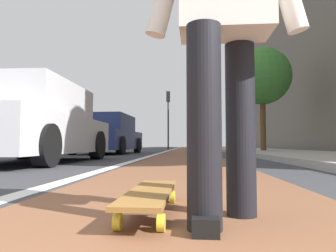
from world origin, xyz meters
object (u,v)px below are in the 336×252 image
parked_car_mid (108,135)px  street_tree_mid (262,77)px  traffic_light (168,109)px  parked_car_near (32,125)px  skateboard (150,195)px  skater_person (224,9)px

parked_car_mid → street_tree_mid: size_ratio=1.06×
parked_car_mid → traffic_light: size_ratio=0.99×
parked_car_mid → traffic_light: traffic_light is taller
traffic_light → parked_car_mid: bearing=172.9°
parked_car_near → traffic_light: bearing=-4.5°
skateboard → skater_person: size_ratio=0.51×
skateboard → skater_person: (-0.15, -0.35, 0.84)m
parked_car_near → street_tree_mid: 9.20m
skateboard → parked_car_near: size_ratio=0.20×
parked_car_near → street_tree_mid: size_ratio=1.02×
skateboard → street_tree_mid: 11.75m
skateboard → traffic_light: 22.89m
skateboard → skater_person: 0.92m
parked_car_near → traffic_light: 18.59m
parked_car_near → traffic_light: traffic_light is taller
skateboard → parked_car_mid: parked_car_mid is taller
skater_person → parked_car_near: (4.41, 3.12, -0.22)m
parked_car_mid → traffic_light: (12.29, -1.54, 2.38)m
parked_car_mid → traffic_light: bearing=-7.1°
parked_car_near → street_tree_mid: street_tree_mid is taller
parked_car_near → skateboard: bearing=-146.9°
skater_person → traffic_light: bearing=4.2°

